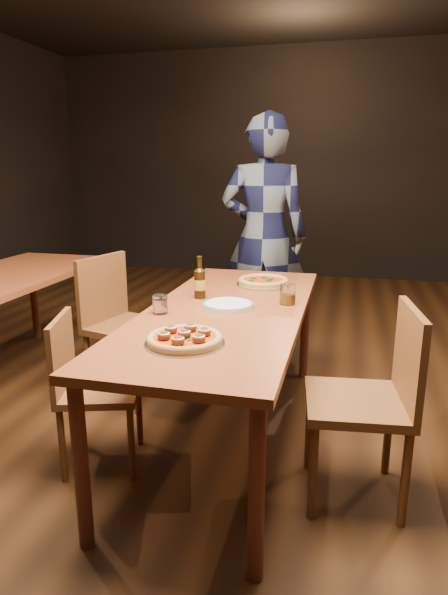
% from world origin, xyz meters
% --- Properties ---
extents(ground, '(9.00, 9.00, 0.00)m').
position_xyz_m(ground, '(0.00, 0.00, 0.00)').
color(ground, black).
extents(room_shell, '(9.00, 9.00, 9.00)m').
position_xyz_m(room_shell, '(0.00, 0.00, 1.86)').
color(room_shell, black).
rests_on(room_shell, ground).
extents(table_main, '(0.80, 2.00, 0.75)m').
position_xyz_m(table_main, '(0.00, 0.00, 0.68)').
color(table_main, brown).
rests_on(table_main, ground).
extents(chair_main_nw, '(0.47, 0.47, 0.81)m').
position_xyz_m(chair_main_nw, '(-0.55, -0.38, 0.41)').
color(chair_main_nw, '#612A19').
rests_on(chair_main_nw, ground).
extents(chair_main_sw, '(0.55, 0.55, 0.96)m').
position_xyz_m(chair_main_sw, '(-0.73, 0.37, 0.48)').
color(chair_main_sw, '#612A19').
rests_on(chair_main_sw, ground).
extents(chair_main_e, '(0.49, 0.49, 0.94)m').
position_xyz_m(chair_main_e, '(0.68, -0.35, 0.47)').
color(chair_main_e, '#612A19').
rests_on(chair_main_e, ground).
extents(chair_end, '(0.47, 0.47, 0.90)m').
position_xyz_m(chair_end, '(0.00, 1.25, 0.45)').
color(chair_end, '#612A19').
rests_on(chair_end, ground).
extents(pizza_meatball, '(0.34, 0.34, 0.06)m').
position_xyz_m(pizza_meatball, '(-0.04, -0.57, 0.77)').
color(pizza_meatball, '#B7B7BF').
rests_on(pizza_meatball, table_main).
extents(pizza_margherita, '(0.34, 0.34, 0.04)m').
position_xyz_m(pizza_margherita, '(0.10, 0.58, 0.77)').
color(pizza_margherita, '#B7B7BF').
rests_on(pizza_margherita, table_main).
extents(plate_stack, '(0.27, 0.27, 0.03)m').
position_xyz_m(plate_stack, '(0.01, 0.01, 0.76)').
color(plate_stack, white).
rests_on(plate_stack, table_main).
extents(beer_bottle, '(0.07, 0.07, 0.23)m').
position_xyz_m(beer_bottle, '(-0.19, 0.17, 0.83)').
color(beer_bottle, black).
rests_on(beer_bottle, table_main).
extents(water_glass, '(0.07, 0.07, 0.09)m').
position_xyz_m(water_glass, '(-0.30, -0.17, 0.80)').
color(water_glass, white).
rests_on(water_glass, table_main).
extents(amber_glass, '(0.09, 0.09, 0.11)m').
position_xyz_m(amber_glass, '(0.30, 0.16, 0.80)').
color(amber_glass, '#8D5A0F').
rests_on(amber_glass, table_main).
extents(diner, '(0.72, 0.51, 1.87)m').
position_xyz_m(diner, '(-0.05, 1.45, 0.93)').
color(diner, black).
rests_on(diner, ground).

